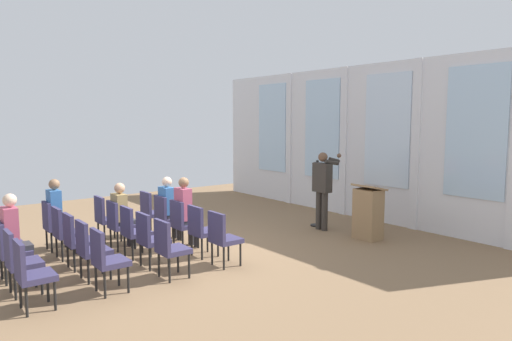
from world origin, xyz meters
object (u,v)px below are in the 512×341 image
Objects in this scene: lectern at (368,213)px; chair_r0_c3 at (201,228)px; audience_r0_c1 at (169,205)px; chair_r2_c2 at (76,237)px; chair_r3_c3 at (18,258)px; chair_r1_c2 at (133,229)px; chair_r3_c1 at (1,238)px; audience_r2_c0 at (57,211)px; chair_r1_c3 at (150,236)px; chair_r3_c2 at (9,248)px; audience_r3_c2 at (14,233)px; chair_r1_c1 at (118,222)px; chair_r1_c0 at (105,216)px; chair_r0_c0 at (151,210)px; chair_r1_c4 at (169,245)px; chair_r0_c4 at (222,235)px; chair_r0_c1 at (166,215)px; audience_r1_c1 at (122,212)px; chair_r2_c1 at (64,229)px; chair_r2_c4 at (106,257)px; speaker at (323,185)px; mic_stand at (317,212)px; chair_r2_c3 at (90,246)px; chair_r0_c2 at (182,221)px; chair_r2_c0 at (53,223)px; chair_r3_c4 at (30,271)px; audience_r0_c2 at (186,209)px.

lectern is 3.55m from chair_r0_c3.
chair_r2_c2 is (0.69, -2.07, -0.20)m from audience_r0_c1.
chair_r1_c2 is at bearing 109.20° from chair_r3_c3.
audience_r2_c0 is at bearing 122.84° from chair_r3_c1.
chair_r1_c2 is at bearing 180.00° from chair_r1_c3.
chair_r0_c3 is 2.84m from audience_r2_c0.
audience_r3_c2 is (0.00, 0.08, 0.22)m from chair_r3_c2.
chair_r3_c2 is at bearing -70.80° from chair_r1_c1.
chair_r1_c0 is 1.71m from chair_r2_c2.
audience_r3_c2 is (1.39, -2.91, 0.22)m from chair_r0_c0.
chair_r1_c4 is at bearing 35.67° from chair_r2_c2.
chair_r0_c0 is 3.23m from audience_r3_c2.
chair_r0_c4 is 1.00× the size of chair_r3_c3.
audience_r1_c1 is (0.00, -0.91, 0.18)m from chair_r0_c1.
chair_r0_c1 is 0.69× the size of audience_r2_c0.
chair_r1_c0 is 0.69m from chair_r1_c1.
chair_r1_c0 is 1.21m from chair_r2_c1.
chair_r2_c4 is 1.00× the size of chair_r3_c3.
speaker reaches higher than audience_r1_c1.
mic_stand reaches higher than chair_r3_c2.
chair_r0_c3 is 1.99m from chair_r2_c3.
chair_r3_c2 is at bearing -90.00° from audience_r3_c2.
mic_stand is (-0.34, 0.17, -0.69)m from speaker.
chair_r0_c2 and chair_r3_c3 have the same top height.
chair_r3_c3 is at bearing -70.80° from chair_r1_c2.
chair_r1_c3 is at bearing -90.00° from chair_r0_c3.
chair_r2_c0 is (-1.65, -5.40, 0.20)m from mic_stand.
lectern is 1.23× the size of chair_r0_c4.
chair_r2_c4 is 1.00× the size of chair_r3_c4.
chair_r0_c3 is 1.71m from chair_r1_c1.
chair_r3_c4 is (0.69, -1.00, 0.00)m from chair_r2_c3.
chair_r2_c1 is at bearing 124.86° from chair_r3_c2.
audience_r0_c1 reaches higher than chair_r0_c4.
audience_r3_c2 is (-0.26, -6.31, 0.42)m from mic_stand.
chair_r2_c2 is at bearing -124.86° from chair_r1_c3.
chair_r2_c1 is at bearing -124.86° from chair_r0_c3.
chair_r1_c2 is at bearing 124.86° from chair_r3_c4.
chair_r0_c2 is (0.69, 0.00, 0.00)m from chair_r0_c1.
chair_r0_c1 is 1.00m from chair_r1_c1.
mic_stand reaches higher than chair_r2_c1.
audience_r1_c1 is at bearing -125.00° from audience_r0_c2.
chair_r1_c4 is (2.08, -1.08, -0.20)m from audience_r0_c1.
chair_r0_c3 and chair_r3_c3 have the same top height.
lectern is at bearing -0.53° from mic_stand.
chair_r3_c4 is (0.79, -6.22, -0.49)m from speaker.
audience_r2_c0 is at bearing -156.22° from chair_r1_c3.
chair_r1_c1 is at bearing 124.86° from chair_r2_c2.
audience_r2_c0 is (0.00, -0.92, 0.22)m from chair_r1_c0.
speaker reaches higher than audience_r2_c0.
audience_r3_c2 is at bearing 90.00° from chair_r3_c2.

